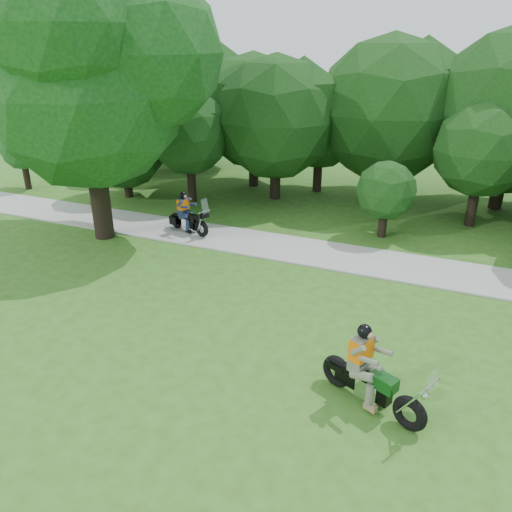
% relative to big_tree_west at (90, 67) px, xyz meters
% --- Properties ---
extents(ground, '(100.00, 100.00, 0.00)m').
position_rel_big_tree_west_xyz_m(ground, '(10.54, -6.85, -5.76)').
color(ground, '#375819').
rests_on(ground, ground).
extents(walkway, '(60.00, 2.20, 0.06)m').
position_rel_big_tree_west_xyz_m(walkway, '(10.54, 1.15, -5.73)').
color(walkway, '#989893').
rests_on(walkway, ground).
extents(tree_line, '(39.06, 12.32, 7.35)m').
position_rel_big_tree_west_xyz_m(tree_line, '(10.13, 8.08, -2.20)').
color(tree_line, black).
rests_on(tree_line, ground).
extents(big_tree_west, '(8.64, 6.56, 9.96)m').
position_rel_big_tree_west_xyz_m(big_tree_west, '(0.00, 0.00, 0.00)').
color(big_tree_west, black).
rests_on(big_tree_west, ground).
extents(chopper_motorcycle, '(2.31, 1.35, 1.72)m').
position_rel_big_tree_west_xyz_m(chopper_motorcycle, '(10.57, -5.59, -5.12)').
color(chopper_motorcycle, black).
rests_on(chopper_motorcycle, ground).
extents(touring_motorcycle, '(1.92, 1.01, 1.50)m').
position_rel_big_tree_west_xyz_m(touring_motorcycle, '(2.59, 1.14, -5.15)').
color(touring_motorcycle, black).
rests_on(touring_motorcycle, walkway).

